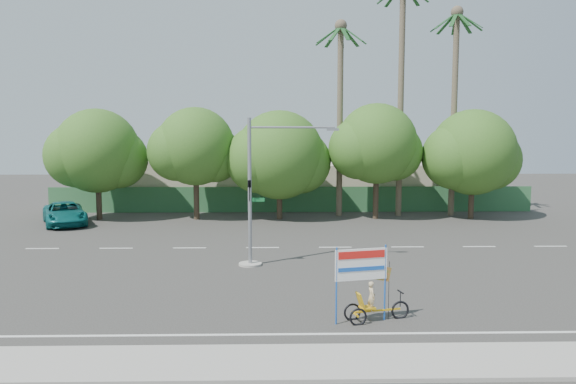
{
  "coord_description": "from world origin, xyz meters",
  "views": [
    {
      "loc": [
        -1.27,
        -22.29,
        6.41
      ],
      "look_at": [
        -0.69,
        4.13,
        3.5
      ],
      "focal_mm": 35.0,
      "sensor_mm": 36.0,
      "label": 1
    }
  ],
  "objects": [
    {
      "name": "tree_left",
      "position": [
        -7.05,
        18.0,
        5.06
      ],
      "size": [
        6.66,
        5.6,
        8.07
      ],
      "color": "#473828",
      "rests_on": "ground"
    },
    {
      "name": "palm_tall",
      "position": [
        8.0,
        19.5,
        10.46
      ],
      "size": [
        3.73,
        3.79,
        17.45
      ],
      "color": "#70604C",
      "rests_on": "ground"
    },
    {
      "name": "sidewalk_near",
      "position": [
        0.0,
        -7.5,
        0.06
      ],
      "size": [
        50.0,
        2.4,
        0.12
      ],
      "primitive_type": "cube",
      "color": "gray",
      "rests_on": "ground"
    },
    {
      "name": "tree_center",
      "position": [
        -1.05,
        18.0,
        4.47
      ],
      "size": [
        7.62,
        6.4,
        7.85
      ],
      "color": "#473828",
      "rests_on": "ground"
    },
    {
      "name": "building_left",
      "position": [
        -10.0,
        26.0,
        2.0
      ],
      "size": [
        12.0,
        8.0,
        4.0
      ],
      "primitive_type": "cube",
      "color": "beige",
      "rests_on": "ground"
    },
    {
      "name": "trike_billboard",
      "position": [
        1.82,
        -4.03,
        1.06
      ],
      "size": [
        2.63,
        0.95,
        2.64
      ],
      "rotation": [
        0.0,
        0.0,
        0.23
      ],
      "color": "black",
      "rests_on": "ground"
    },
    {
      "name": "palm_mid",
      "position": [
        12.0,
        19.5,
        9.4
      ],
      "size": [
        3.73,
        3.79,
        15.45
      ],
      "color": "#70604C",
      "rests_on": "ground"
    },
    {
      "name": "tree_far_right",
      "position": [
        12.95,
        18.0,
        4.64
      ],
      "size": [
        7.38,
        6.2,
        7.94
      ],
      "color": "#473828",
      "rests_on": "ground"
    },
    {
      "name": "tree_right",
      "position": [
        5.95,
        18.0,
        5.24
      ],
      "size": [
        6.9,
        5.8,
        8.36
      ],
      "color": "#473828",
      "rests_on": "ground"
    },
    {
      "name": "pickup_truck",
      "position": [
        -15.66,
        15.82,
        0.77
      ],
      "size": [
        4.66,
        6.12,
        1.54
      ],
      "primitive_type": "imported",
      "rotation": [
        0.0,
        0.0,
        0.43
      ],
      "color": "#0E6262",
      "rests_on": "ground"
    },
    {
      "name": "fence",
      "position": [
        0.0,
        21.5,
        1.0
      ],
      "size": [
        38.0,
        0.08,
        2.0
      ],
      "primitive_type": "cube",
      "color": "#336B3D",
      "rests_on": "ground"
    },
    {
      "name": "traffic_signal",
      "position": [
        -2.2,
        3.98,
        2.92
      ],
      "size": [
        4.72,
        1.1,
        7.0
      ],
      "color": "gray",
      "rests_on": "ground"
    },
    {
      "name": "palm_short",
      "position": [
        3.5,
        19.5,
        8.86
      ],
      "size": [
        3.73,
        3.79,
        14.45
      ],
      "color": "#70604C",
      "rests_on": "ground"
    },
    {
      "name": "tree_far_left",
      "position": [
        -14.05,
        18.0,
        4.76
      ],
      "size": [
        7.14,
        6.0,
        7.96
      ],
      "color": "#473828",
      "rests_on": "ground"
    },
    {
      "name": "ground",
      "position": [
        0.0,
        0.0,
        0.0
      ],
      "size": [
        120.0,
        120.0,
        0.0
      ],
      "primitive_type": "plane",
      "color": "#33302D",
      "rests_on": "ground"
    },
    {
      "name": "building_right",
      "position": [
        8.0,
        26.0,
        1.8
      ],
      "size": [
        14.0,
        8.0,
        3.6
      ],
      "primitive_type": "cube",
      "color": "beige",
      "rests_on": "ground"
    }
  ]
}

